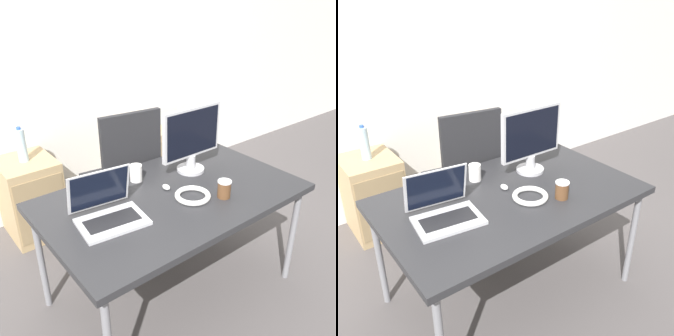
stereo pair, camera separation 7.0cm
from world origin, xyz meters
The scene contains 13 objects.
ground_plane centered at (0.00, 0.00, 0.00)m, with size 14.00×14.00×0.00m, color #514C4C.
wall_back centered at (0.00, 1.49, 1.30)m, with size 10.00×0.05×2.60m.
desk centered at (0.00, 0.00, 0.70)m, with size 1.52×0.92×0.75m.
office_chair centered at (0.09, 0.72, 0.42)m, with size 0.56×0.59×1.09m.
cabinet_left centered at (-0.46, 1.22, 0.32)m, with size 0.41×0.46×0.64m.
cabinet_right centered at (0.65, 1.22, 0.32)m, with size 0.41×0.46×0.64m.
water_bottle centered at (-0.46, 1.23, 0.77)m, with size 0.07×0.07×0.27m.
laptop_center centered at (-0.43, 0.01, 0.80)m, with size 0.37×0.33×0.25m.
monitor centered at (0.28, 0.16, 0.97)m, with size 0.45×0.18×0.43m.
mouse centered at (0.00, 0.06, 0.76)m, with size 0.04×0.06×0.03m.
coffee_cup_white centered at (-0.07, 0.27, 0.80)m, with size 0.08×0.08×0.11m.
coffee_cup_brown centered at (0.21, -0.21, 0.80)m, with size 0.08×0.08×0.10m.
cable_coil centered at (0.06, -0.11, 0.76)m, with size 0.21×0.21×0.03m.
Camera 2 is at (-1.15, -1.51, 1.85)m, focal length 40.00 mm.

